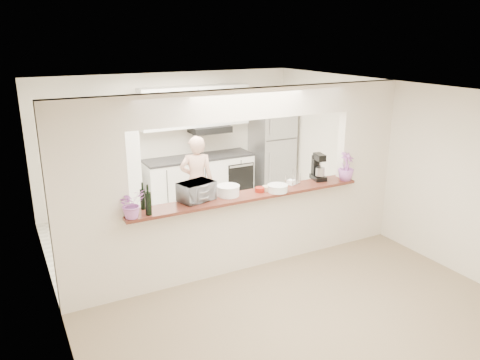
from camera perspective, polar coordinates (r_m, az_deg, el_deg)
floor at (r=6.78m, az=0.67°, el=-10.39°), size 6.00×6.00×0.00m
tile_overlay at (r=8.04m, az=-4.63°, el=-5.79°), size 5.00×2.90×0.01m
partition at (r=6.23m, az=0.72°, el=1.78°), size 5.00×0.15×2.50m
bar_counter at (r=6.52m, az=0.71°, el=-5.93°), size 3.40×0.38×1.09m
kitchen_cabinets at (r=8.71m, az=-8.98°, el=2.61°), size 3.15×0.62×2.25m
refrigerator at (r=9.60m, az=3.91°, el=3.40°), size 0.75×0.70×1.70m
flower_left at (r=5.60m, az=-13.09°, el=-2.84°), size 0.39×0.36×0.34m
wine_bottle_a at (r=5.86m, az=-11.75°, el=-2.25°), size 0.07×0.07×0.34m
wine_bottle_b at (r=5.66m, az=-11.12°, el=-2.78°), size 0.08×0.08×0.38m
toaster_oven at (r=6.06m, az=-5.34°, el=-1.39°), size 0.52×0.42×0.25m
serving_bowls at (r=6.06m, az=-5.34°, el=-1.45°), size 0.40×0.40×0.23m
plate_stack_a at (r=6.24m, az=-1.44°, el=-1.30°), size 0.31×0.31×0.14m
plate_stack_b at (r=6.42m, az=4.61°, el=-1.01°), size 0.28×0.28×0.10m
red_bowl at (r=6.40m, az=2.41°, el=-1.18°), size 0.13×0.13×0.06m
tan_bowl at (r=6.46m, az=3.33°, el=-1.02°), size 0.13×0.13×0.06m
utensil_caddy at (r=6.76m, az=6.48°, el=0.25°), size 0.27×0.22×0.22m
stand_mixer at (r=7.00m, az=9.52°, el=1.46°), size 0.22×0.30×0.40m
flower_right at (r=7.04m, az=12.83°, el=1.63°), size 0.29×0.29×0.42m
person at (r=7.93m, az=-5.29°, el=-0.19°), size 0.65×0.53×1.56m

